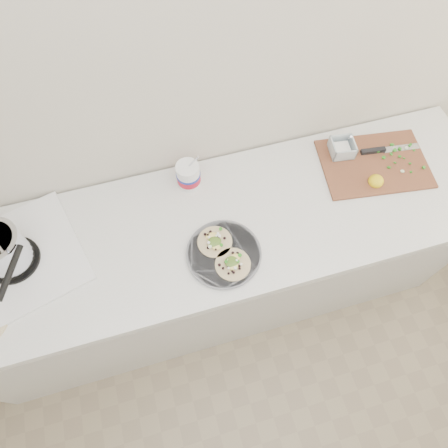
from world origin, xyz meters
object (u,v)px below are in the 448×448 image
object	(u,v)px
taco_plate	(224,253)
cutboard	(372,160)
tub	(189,174)
stove	(7,254)

from	to	relation	value
taco_plate	cutboard	world-z (taller)	cutboard
tub	cutboard	bearing A→B (deg)	-8.25
taco_plate	cutboard	xyz separation A→B (m)	(0.75, 0.25, 0.00)
taco_plate	tub	world-z (taller)	tub
stove	taco_plate	world-z (taller)	stove
cutboard	stove	bearing A→B (deg)	-170.15
taco_plate	tub	bearing A→B (deg)	97.33
stove	tub	xyz separation A→B (m)	(0.74, 0.17, -0.01)
cutboard	tub	bearing A→B (deg)	179.54
tub	cutboard	world-z (taller)	tub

